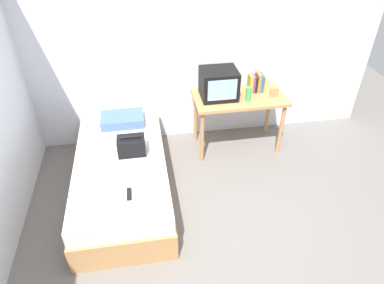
# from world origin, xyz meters

# --- Properties ---
(ground_plane) EXTENTS (8.00, 8.00, 0.00)m
(ground_plane) POSITION_xyz_m (0.00, 0.00, 0.00)
(ground_plane) COLOR slate
(wall_back) EXTENTS (5.20, 0.10, 2.60)m
(wall_back) POSITION_xyz_m (0.00, 2.00, 1.30)
(wall_back) COLOR silver
(wall_back) RESTS_ON ground
(bed) EXTENTS (1.00, 2.00, 0.52)m
(bed) POSITION_xyz_m (-0.88, 0.86, 0.26)
(bed) COLOR #B27F4C
(bed) RESTS_ON ground
(desk) EXTENTS (1.16, 0.60, 0.77)m
(desk) POSITION_xyz_m (0.64, 1.55, 0.67)
(desk) COLOR #B27F4C
(desk) RESTS_ON ground
(tv) EXTENTS (0.44, 0.39, 0.36)m
(tv) POSITION_xyz_m (0.37, 1.58, 0.95)
(tv) COLOR black
(tv) RESTS_ON desk
(water_bottle) EXTENTS (0.07, 0.07, 0.18)m
(water_bottle) POSITION_xyz_m (0.72, 1.43, 0.86)
(water_bottle) COLOR green
(water_bottle) RESTS_ON desk
(book_row) EXTENTS (0.21, 0.17, 0.25)m
(book_row) POSITION_xyz_m (0.89, 1.66, 0.89)
(book_row) COLOR gold
(book_row) RESTS_ON desk
(picture_frame) EXTENTS (0.11, 0.02, 0.12)m
(picture_frame) POSITION_xyz_m (1.06, 1.46, 0.83)
(picture_frame) COLOR #B27F4C
(picture_frame) RESTS_ON desk
(pillow) EXTENTS (0.52, 0.34, 0.11)m
(pillow) POSITION_xyz_m (-0.84, 1.55, 0.58)
(pillow) COLOR #4766AD
(pillow) RESTS_ON bed
(handbag) EXTENTS (0.30, 0.20, 0.23)m
(handbag) POSITION_xyz_m (-0.74, 0.93, 0.62)
(handbag) COLOR black
(handbag) RESTS_ON bed
(magazine) EXTENTS (0.21, 0.29, 0.01)m
(magazine) POSITION_xyz_m (-1.07, 0.55, 0.53)
(magazine) COLOR white
(magazine) RESTS_ON bed
(remote_dark) EXTENTS (0.04, 0.16, 0.02)m
(remote_dark) POSITION_xyz_m (-0.79, 0.28, 0.53)
(remote_dark) COLOR black
(remote_dark) RESTS_ON bed
(remote_silver) EXTENTS (0.04, 0.14, 0.02)m
(remote_silver) POSITION_xyz_m (-1.07, 0.92, 0.53)
(remote_silver) COLOR #B7B7BC
(remote_silver) RESTS_ON bed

